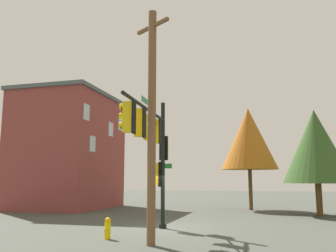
% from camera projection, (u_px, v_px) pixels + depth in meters
% --- Properties ---
extents(ground_plane, '(120.00, 120.00, 0.00)m').
position_uv_depth(ground_plane, '(163.00, 228.00, 16.88)').
color(ground_plane, '#41463D').
extents(signal_pole_assembly, '(6.48, 1.15, 6.16)m').
position_uv_depth(signal_pole_assembly, '(152.00, 142.00, 15.78)').
color(signal_pole_assembly, black).
rests_on(signal_pole_assembly, ground_plane).
extents(utility_pole, '(1.08, 1.58, 8.81)m').
position_uv_depth(utility_pole, '(152.00, 120.00, 13.12)').
color(utility_pole, brown).
rests_on(utility_pole, ground_plane).
extents(fire_hydrant, '(0.33, 0.24, 0.83)m').
position_uv_depth(fire_hydrant, '(108.00, 228.00, 13.88)').
color(fire_hydrant, yellow).
rests_on(fire_hydrant, ground_plane).
extents(tree_near, '(4.39, 4.39, 8.00)m').
position_uv_depth(tree_near, '(249.00, 139.00, 28.01)').
color(tree_near, brown).
rests_on(tree_near, ground_plane).
extents(tree_mid, '(4.40, 4.40, 6.98)m').
position_uv_depth(tree_mid, '(316.00, 146.00, 23.31)').
color(tree_mid, brown).
rests_on(tree_mid, ground_plane).
extents(brick_building, '(8.71, 6.98, 9.46)m').
position_uv_depth(brick_building, '(69.00, 151.00, 29.64)').
color(brick_building, brown).
rests_on(brick_building, ground_plane).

